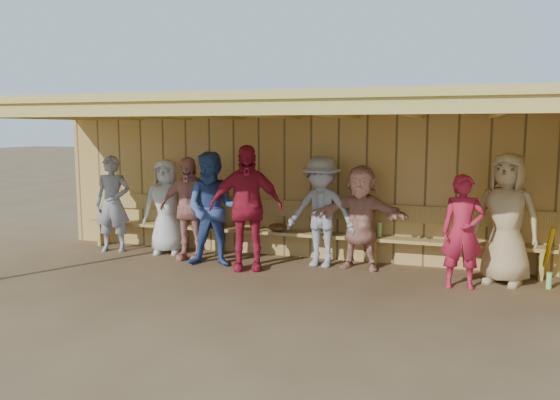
# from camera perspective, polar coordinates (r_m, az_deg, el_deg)

# --- Properties ---
(ground) EXTENTS (90.00, 90.00, 0.00)m
(ground) POSITION_cam_1_polar(r_m,az_deg,el_deg) (7.85, -0.81, -7.94)
(ground) COLOR brown
(ground) RESTS_ON ground
(player_a) EXTENTS (0.68, 0.54, 1.64)m
(player_a) POSITION_cam_1_polar(r_m,az_deg,el_deg) (9.68, -17.08, -0.37)
(player_a) COLOR gray
(player_a) RESTS_ON ground
(player_b) EXTENTS (0.89, 0.70, 1.59)m
(player_b) POSITION_cam_1_polar(r_m,az_deg,el_deg) (9.29, -11.76, -0.67)
(player_b) COLOR beige
(player_b) RESTS_ON ground
(player_c) EXTENTS (0.96, 0.81, 1.74)m
(player_c) POSITION_cam_1_polar(r_m,az_deg,el_deg) (8.32, -7.01, -0.98)
(player_c) COLOR #344F8F
(player_c) RESTS_ON ground
(player_d) EXTENTS (1.17, 0.78, 1.85)m
(player_d) POSITION_cam_1_polar(r_m,az_deg,el_deg) (8.06, -3.57, -0.80)
(player_d) COLOR #AB1B31
(player_d) RESTS_ON ground
(player_e) EXTENTS (1.13, 0.72, 1.68)m
(player_e) POSITION_cam_1_polar(r_m,az_deg,el_deg) (8.26, 4.30, -1.23)
(player_e) COLOR gray
(player_e) RESTS_ON ground
(player_f) EXTENTS (1.46, 0.52, 1.56)m
(player_f) POSITION_cam_1_polar(r_m,az_deg,el_deg) (8.18, 8.41, -1.80)
(player_f) COLOR tan
(player_f) RESTS_ON ground
(player_g) EXTENTS (0.58, 0.42, 1.50)m
(player_g) POSITION_cam_1_polar(r_m,az_deg,el_deg) (7.51, 18.54, -3.16)
(player_g) COLOR #AE1B33
(player_g) RESTS_ON ground
(player_h) EXTENTS (1.01, 0.82, 1.78)m
(player_h) POSITION_cam_1_polar(r_m,az_deg,el_deg) (7.90, 22.57, -1.82)
(player_h) COLOR tan
(player_h) RESTS_ON ground
(player_extra) EXTENTS (1.00, 0.48, 1.65)m
(player_extra) POSITION_cam_1_polar(r_m,az_deg,el_deg) (8.79, -9.55, -0.87)
(player_extra) COLOR tan
(player_extra) RESTS_ON ground
(dugout_structure) EXTENTS (8.80, 3.20, 2.50)m
(dugout_structure) POSITION_cam_1_polar(r_m,az_deg,el_deg) (8.12, 3.36, 4.70)
(dugout_structure) COLOR tan
(dugout_structure) RESTS_ON ground
(bench) EXTENTS (7.60, 0.34, 0.93)m
(bench) POSITION_cam_1_polar(r_m,az_deg,el_deg) (8.76, 1.57, -2.77)
(bench) COLOR tan
(bench) RESTS_ON ground
(dugout_equipment) EXTENTS (6.07, 0.62, 0.80)m
(dugout_equipment) POSITION_cam_1_polar(r_m,az_deg,el_deg) (8.77, -1.05, -3.01)
(dugout_equipment) COLOR gold
(dugout_equipment) RESTS_ON ground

